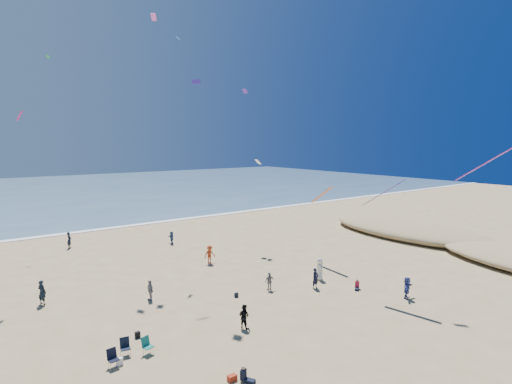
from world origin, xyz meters
TOP-DOWN VIEW (x-y plane):
  - ocean at (0.00, 95.00)m, footprint 220.00×100.00m
  - surf_line at (0.00, 45.00)m, footprint 220.00×1.20m
  - standing_flyers at (4.07, 14.74)m, footprint 28.07×41.76m
  - seated_group at (1.96, 5.23)m, footprint 27.09×29.38m
  - chair_cluster at (-5.42, 9.79)m, footprint 2.70×1.47m
  - white_tote at (-6.07, 9.52)m, footprint 0.35×0.20m
  - black_backpack at (-4.19, 11.92)m, footprint 0.30×0.22m
  - cooler at (-1.93, 4.70)m, footprint 0.45×0.30m
  - navy_bag at (4.32, 13.74)m, footprint 0.28×0.18m
  - kites_aloft at (7.75, 14.21)m, footprint 40.95×45.54m

SIDE VIEW (x-z plane):
  - ocean at x=0.00m, z-range 0.00..0.06m
  - surf_line at x=0.00m, z-range 0.00..0.08m
  - cooler at x=-1.93m, z-range 0.00..0.30m
  - navy_bag at x=4.32m, z-range 0.00..0.34m
  - black_backpack at x=-4.19m, z-range 0.00..0.38m
  - white_tote at x=-6.07m, z-range 0.00..0.40m
  - seated_group at x=1.96m, z-range 0.00..0.84m
  - chair_cluster at x=-5.42m, z-range 0.00..1.00m
  - standing_flyers at x=4.07m, z-range -0.09..1.85m
  - kites_aloft at x=7.75m, z-range 0.01..29.52m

